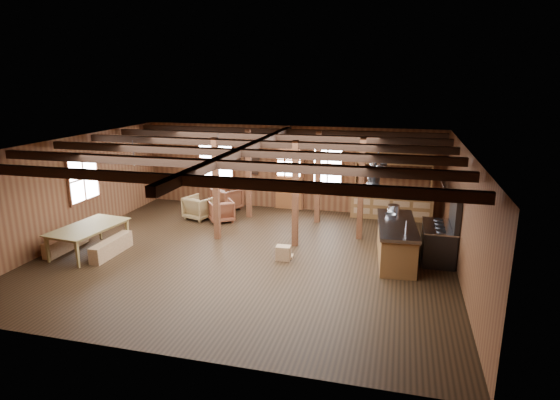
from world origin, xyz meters
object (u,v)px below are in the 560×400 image
at_px(dining_table, 91,240).
at_px(commercial_range, 441,236).
at_px(kitchen_island, 396,241).
at_px(armchair_b, 227,199).
at_px(armchair_c, 199,208).
at_px(armchair_a, 221,211).

bearing_deg(dining_table, commercial_range, -72.47).
xyz_separation_m(kitchen_island, armchair_b, (-5.57, 3.17, -0.10)).
xyz_separation_m(dining_table, armchair_c, (1.44, 3.43, 0.01)).
bearing_deg(commercial_range, dining_table, -168.58).
bearing_deg(kitchen_island, armchair_b, 145.93).
height_order(commercial_range, dining_table, commercial_range).
bearing_deg(armchair_b, dining_table, 98.44).
bearing_deg(armchair_c, dining_table, 85.83).
height_order(armchair_a, armchair_b, armchair_b).
distance_m(kitchen_island, commercial_range, 1.09).
xyz_separation_m(kitchen_island, armchair_c, (-6.06, 1.97, -0.12)).
xyz_separation_m(armchair_a, armchair_b, (-0.29, 1.29, 0.04)).
distance_m(kitchen_island, armchair_c, 6.37).
xyz_separation_m(kitchen_island, commercial_range, (1.05, 0.27, 0.13)).
bearing_deg(commercial_range, kitchen_island, -165.58).
distance_m(armchair_a, armchair_c, 0.78).
relative_size(dining_table, armchair_b, 2.42).
xyz_separation_m(dining_table, armchair_a, (2.21, 3.33, -0.02)).
height_order(kitchen_island, commercial_range, commercial_range).
bearing_deg(dining_table, armchair_c, -16.74).
distance_m(dining_table, armchair_a, 4.00).
height_order(dining_table, armchair_a, dining_table).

